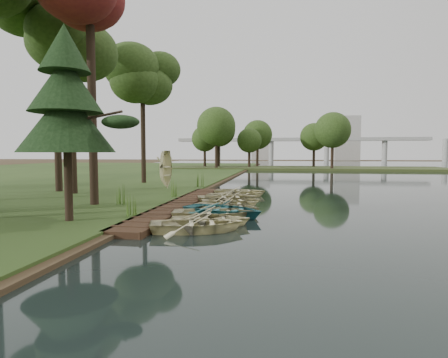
# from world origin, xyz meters

# --- Properties ---
(ground) EXTENTS (300.00, 300.00, 0.00)m
(ground) POSITION_xyz_m (0.00, 0.00, 0.00)
(ground) COLOR #3D2F1D
(boardwalk) EXTENTS (1.60, 16.00, 0.30)m
(boardwalk) POSITION_xyz_m (-1.60, 0.00, 0.15)
(boardwalk) COLOR #332013
(boardwalk) RESTS_ON ground
(peninsula) EXTENTS (50.00, 14.00, 0.45)m
(peninsula) POSITION_xyz_m (8.00, 50.00, 0.23)
(peninsula) COLOR #35411D
(peninsula) RESTS_ON ground
(far_trees) EXTENTS (45.60, 5.60, 8.80)m
(far_trees) POSITION_xyz_m (4.67, 50.00, 6.43)
(far_trees) COLOR black
(far_trees) RESTS_ON peninsula
(bridge) EXTENTS (95.90, 4.00, 8.60)m
(bridge) POSITION_xyz_m (12.31, 120.00, 7.08)
(bridge) COLOR #A5A5A0
(bridge) RESTS_ON ground
(building_a) EXTENTS (10.00, 8.00, 18.00)m
(building_a) POSITION_xyz_m (30.00, 140.00, 9.00)
(building_a) COLOR #A5A5A0
(building_a) RESTS_ON ground
(building_b) EXTENTS (8.00, 8.00, 12.00)m
(building_b) POSITION_xyz_m (-5.00, 145.00, 6.00)
(building_b) COLOR #A5A5A0
(building_b) RESTS_ON ground
(rowboat_0) EXTENTS (4.20, 3.51, 0.75)m
(rowboat_0) POSITION_xyz_m (0.81, -6.36, 0.42)
(rowboat_0) COLOR beige
(rowboat_0) RESTS_ON water
(rowboat_1) EXTENTS (3.65, 2.88, 0.68)m
(rowboat_1) POSITION_xyz_m (1.11, -5.21, 0.39)
(rowboat_1) COLOR beige
(rowboat_1) RESTS_ON water
(rowboat_2) EXTENTS (4.11, 3.18, 0.78)m
(rowboat_2) POSITION_xyz_m (1.00, -3.75, 0.44)
(rowboat_2) COLOR beige
(rowboat_2) RESTS_ON water
(rowboat_3) EXTENTS (4.77, 4.15, 0.83)m
(rowboat_3) POSITION_xyz_m (1.28, -2.95, 0.46)
(rowboat_3) COLOR teal
(rowboat_3) RESTS_ON water
(rowboat_4) EXTENTS (4.20, 3.52, 0.74)m
(rowboat_4) POSITION_xyz_m (1.22, -1.76, 0.42)
(rowboat_4) COLOR beige
(rowboat_4) RESTS_ON water
(rowboat_5) EXTENTS (3.71, 3.18, 0.65)m
(rowboat_5) POSITION_xyz_m (1.23, -0.11, 0.37)
(rowboat_5) COLOR beige
(rowboat_5) RESTS_ON water
(rowboat_6) EXTENTS (4.04, 3.44, 0.71)m
(rowboat_6) POSITION_xyz_m (1.17, 0.82, 0.41)
(rowboat_6) COLOR beige
(rowboat_6) RESTS_ON water
(rowboat_7) EXTENTS (4.33, 3.63, 0.77)m
(rowboat_7) POSITION_xyz_m (0.80, 2.11, 0.43)
(rowboat_7) COLOR beige
(rowboat_7) RESTS_ON water
(rowboat_8) EXTENTS (3.74, 3.08, 0.67)m
(rowboat_8) POSITION_xyz_m (0.78, 3.52, 0.39)
(rowboat_8) COLOR beige
(rowboat_8) RESTS_ON water
(rowboat_9) EXTENTS (3.56, 2.99, 0.63)m
(rowboat_9) POSITION_xyz_m (1.28, 4.86, 0.37)
(rowboat_9) COLOR beige
(rowboat_9) RESTS_ON water
(rowboat_10) EXTENTS (3.81, 2.86, 0.75)m
(rowboat_10) POSITION_xyz_m (1.08, 6.05, 0.42)
(rowboat_10) COLOR beige
(rowboat_10) RESTS_ON water
(stored_rowboat) EXTENTS (3.40, 2.81, 0.61)m
(stored_rowboat) POSITION_xyz_m (-4.91, 7.91, 0.61)
(stored_rowboat) COLOR beige
(stored_rowboat) RESTS_ON bank
(tree_2) EXTENTS (4.40, 4.40, 12.21)m
(tree_2) POSITION_xyz_m (-5.99, -1.49, 10.50)
(tree_2) COLOR black
(tree_2) RESTS_ON bank
(tree_4) EXTENTS (4.37, 4.37, 11.44)m
(tree_4) POSITION_xyz_m (-10.08, 3.45, 9.76)
(tree_4) COLOR black
(tree_4) RESTS_ON bank
(tree_5) EXTENTS (5.95, 5.95, 15.36)m
(tree_5) POSITION_xyz_m (-11.99, 4.66, 13.02)
(tree_5) COLOR black
(tree_5) RESTS_ON bank
(tree_6) EXTENTS (4.82, 4.82, 11.59)m
(tree_6) POSITION_xyz_m (-8.75, 13.07, 9.75)
(tree_6) COLOR black
(tree_6) RESTS_ON bank
(pine_tree) EXTENTS (3.80, 3.80, 7.89)m
(pine_tree) POSITION_xyz_m (-4.60, -6.18, 5.14)
(pine_tree) COLOR black
(pine_tree) RESTS_ON bank
(reeds_0) EXTENTS (0.60, 0.60, 0.98)m
(reeds_0) POSITION_xyz_m (-2.60, -4.69, 0.79)
(reeds_0) COLOR #3F661E
(reeds_0) RESTS_ON bank
(reeds_1) EXTENTS (0.60, 0.60, 1.11)m
(reeds_1) POSITION_xyz_m (-4.52, -1.27, 0.85)
(reeds_1) COLOR #3F661E
(reeds_1) RESTS_ON bank
(reeds_2) EXTENTS (0.60, 0.60, 1.03)m
(reeds_2) POSITION_xyz_m (-2.67, 2.54, 0.82)
(reeds_2) COLOR #3F661E
(reeds_2) RESTS_ON bank
(reeds_3) EXTENTS (0.60, 0.60, 1.11)m
(reeds_3) POSITION_xyz_m (-2.60, 9.51, 0.85)
(reeds_3) COLOR #3F661E
(reeds_3) RESTS_ON bank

